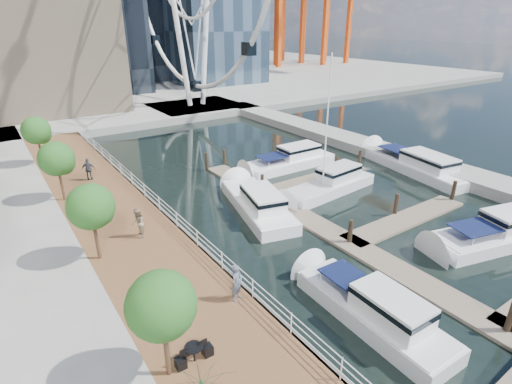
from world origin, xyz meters
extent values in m
plane|color=black|center=(0.00, 0.00, 0.00)|extent=(520.00, 520.00, 0.00)
cube|color=brown|center=(-9.00, 15.00, 0.50)|extent=(6.00, 60.00, 1.00)
cube|color=#595954|center=(-6.00, 15.00, 0.50)|extent=(0.25, 60.00, 1.00)
cube|color=gray|center=(0.00, 102.00, 0.50)|extent=(200.00, 114.00, 1.00)
cube|color=gray|center=(20.00, 20.00, 0.50)|extent=(4.00, 60.00, 1.00)
cube|color=gray|center=(14.00, 52.00, 0.50)|extent=(14.00, 12.00, 1.00)
cube|color=#6D6051|center=(3.00, 10.00, 0.10)|extent=(2.00, 32.00, 0.20)
cube|color=#6D6051|center=(9.00, 8.00, 0.10)|extent=(12.00, 2.00, 0.20)
cube|color=#6D6051|center=(9.00, 18.00, 0.10)|extent=(12.00, 2.00, 0.20)
cylinder|color=white|center=(11.50, 52.00, 14.00)|extent=(0.80, 0.80, 26.00)
cylinder|color=white|center=(16.50, 52.00, 14.00)|extent=(0.80, 0.80, 26.00)
cylinder|color=#3F2B1C|center=(-11.40, 4.00, 2.20)|extent=(0.20, 0.20, 2.40)
sphere|color=#265B1E|center=(-11.40, 4.00, 4.30)|extent=(2.60, 2.60, 2.60)
cylinder|color=#3F2B1C|center=(-11.40, 14.00, 2.20)|extent=(0.20, 0.20, 2.40)
sphere|color=#265B1E|center=(-11.40, 14.00, 4.30)|extent=(2.60, 2.60, 2.60)
cylinder|color=#3F2B1C|center=(-11.40, 24.00, 2.20)|extent=(0.20, 0.20, 2.40)
sphere|color=#265B1E|center=(-11.40, 24.00, 4.30)|extent=(2.60, 2.60, 2.60)
cylinder|color=#3F2B1C|center=(-11.40, 34.00, 2.20)|extent=(0.20, 0.20, 2.40)
sphere|color=#265B1E|center=(-11.40, 34.00, 4.30)|extent=(2.60, 2.60, 2.60)
imported|color=#50596B|center=(-6.81, 6.33, 1.98)|extent=(0.85, 0.74, 1.96)
imported|color=#85745C|center=(-8.65, 15.06, 1.98)|extent=(1.03, 1.15, 1.96)
imported|color=#353743|center=(-8.73, 27.16, 1.98)|extent=(1.23, 0.97, 1.95)
camera|label=1|loc=(-15.13, -7.40, 13.68)|focal=28.00mm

